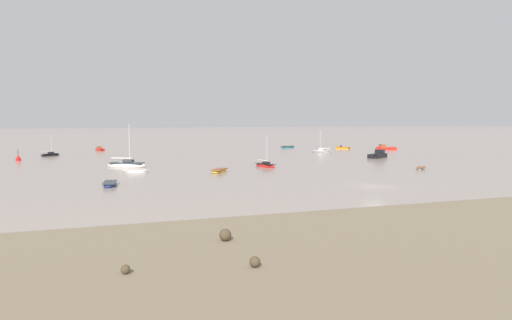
# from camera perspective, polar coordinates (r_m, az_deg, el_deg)

# --- Properties ---
(ground_plane) EXTENTS (800.00, 800.00, 0.00)m
(ground_plane) POSITION_cam_1_polar(r_m,az_deg,el_deg) (57.97, 14.00, -3.10)
(ground_plane) COLOR gray
(tidal_rock_near) EXTENTS (0.48, 0.48, 0.48)m
(tidal_rock_near) POSITION_cam_1_polar(r_m,az_deg,el_deg) (25.38, -15.37, -12.52)
(tidal_rock_near) COLOR #493A28
(tidal_rock_near) RESTS_ON mudflat_shore
(tidal_rock_left) EXTENTS (0.78, 0.78, 0.78)m
(tidal_rock_left) POSITION_cam_1_polar(r_m,az_deg,el_deg) (30.83, -3.70, -8.94)
(tidal_rock_left) COLOR #493A28
(tidal_rock_left) RESTS_ON mudflat_shore
(seaweed_clump) EXTENTS (0.59, 0.59, 0.59)m
(seaweed_clump) POSITION_cam_1_polar(r_m,az_deg,el_deg) (25.55, -0.13, -12.10)
(seaweed_clump) COLOR #493A28
(seaweed_clump) RESTS_ON mudflat_shore
(sailboat_moored_0) EXTENTS (4.30, 3.99, 5.02)m
(sailboat_moored_0) POSITION_cam_1_polar(r_m,az_deg,el_deg) (112.11, -23.44, 0.56)
(sailboat_moored_0) COLOR black
(sailboat_moored_0) RESTS_ON ground
(motorboat_moored_1) EXTENTS (3.70, 4.31, 1.46)m
(motorboat_moored_1) POSITION_cam_1_polar(r_m,az_deg,el_deg) (129.26, 10.10, 1.41)
(motorboat_moored_1) COLOR orange
(motorboat_moored_1) RESTS_ON ground
(rowboat_moored_0) EXTENTS (2.06, 4.42, 0.67)m
(rowboat_moored_0) POSITION_cam_1_polar(r_m,az_deg,el_deg) (59.48, -17.10, -2.79)
(rowboat_moored_0) COLOR navy
(rowboat_moored_0) RESTS_ON ground
(rowboat_moored_1) EXTENTS (3.79, 4.42, 0.69)m
(rowboat_moored_1) POSITION_cam_1_polar(r_m,az_deg,el_deg) (71.36, -4.44, -1.33)
(rowboat_moored_1) COLOR gold
(rowboat_moored_1) RESTS_ON ground
(rowboat_moored_2) EXTENTS (3.96, 2.83, 0.60)m
(rowboat_moored_2) POSITION_cam_1_polar(r_m,az_deg,el_deg) (72.79, -14.15, -1.36)
(rowboat_moored_2) COLOR white
(rowboat_moored_2) RESTS_ON ground
(sailboat_moored_1) EXTENTS (2.75, 5.02, 5.38)m
(sailboat_moored_1) POSITION_cam_1_polar(r_m,az_deg,el_deg) (79.19, 1.11, -0.67)
(sailboat_moored_1) COLOR red
(sailboat_moored_1) RESTS_ON ground
(motorboat_moored_2) EXTENTS (5.93, 2.87, 2.16)m
(motorboat_moored_2) POSITION_cam_1_polar(r_m,az_deg,el_deg) (127.59, 14.99, 1.33)
(motorboat_moored_2) COLOR red
(motorboat_moored_2) RESTS_ON ground
(sailboat_moored_2) EXTENTS (4.61, 4.45, 5.48)m
(sailboat_moored_2) POSITION_cam_1_polar(r_m,az_deg,el_deg) (113.81, 7.91, 0.99)
(sailboat_moored_2) COLOR gray
(sailboat_moored_2) RESTS_ON ground
(rowboat_moored_3) EXTENTS (4.75, 2.63, 0.71)m
(rowboat_moored_3) POSITION_cam_1_polar(r_m,az_deg,el_deg) (132.36, 3.79, 1.55)
(rowboat_moored_3) COLOR #197084
(rowboat_moored_3) RESTS_ON ground
(motorboat_moored_3) EXTENTS (2.30, 4.34, 1.57)m
(motorboat_moored_3) POSITION_cam_1_polar(r_m,az_deg,el_deg) (127.17, -18.25, 1.20)
(motorboat_moored_3) COLOR red
(motorboat_moored_3) RESTS_ON ground
(motorboat_moored_4) EXTENTS (6.52, 5.55, 2.44)m
(motorboat_moored_4) POSITION_cam_1_polar(r_m,az_deg,el_deg) (102.08, 14.54, 0.51)
(motorboat_moored_4) COLOR black
(motorboat_moored_4) RESTS_ON ground
(sailboat_moored_3) EXTENTS (6.84, 5.03, 7.48)m
(sailboat_moored_3) POSITION_cam_1_polar(r_m,az_deg,el_deg) (82.01, -15.25, -0.58)
(sailboat_moored_3) COLOR white
(sailboat_moored_3) RESTS_ON ground
(rowboat_moored_4) EXTENTS (3.13, 2.93, 0.51)m
(rowboat_moored_4) POSITION_cam_1_polar(r_m,az_deg,el_deg) (79.74, 19.16, -0.97)
(rowboat_moored_4) COLOR gray
(rowboat_moored_4) RESTS_ON ground
(channel_buoy) EXTENTS (0.90, 0.90, 2.30)m
(channel_buoy) POSITION_cam_1_polar(r_m,az_deg,el_deg) (101.40, -26.60, 0.17)
(channel_buoy) COLOR red
(channel_buoy) RESTS_ON ground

